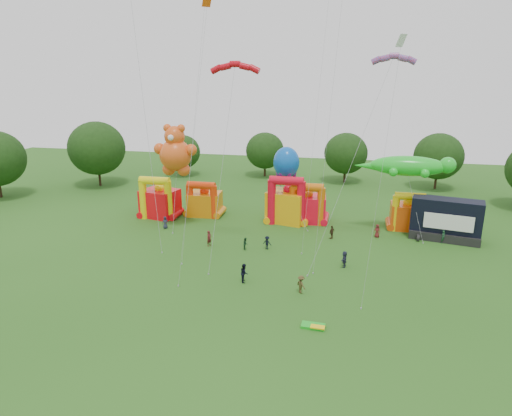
% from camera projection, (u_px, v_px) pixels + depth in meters
% --- Properties ---
extents(ground, '(160.00, 160.00, 0.00)m').
position_uv_depth(ground, '(233.00, 327.00, 38.86)').
color(ground, '#255417').
rests_on(ground, ground).
extents(tree_ring, '(123.12, 125.22, 12.07)m').
position_uv_depth(tree_ring, '(221.00, 255.00, 37.85)').
color(tree_ring, '#352314').
rests_on(tree_ring, ground).
extents(bouncy_castle_0, '(5.78, 5.04, 6.37)m').
position_uv_depth(bouncy_castle_0, '(159.00, 201.00, 67.45)').
color(bouncy_castle_0, red).
rests_on(bouncy_castle_0, ground).
extents(bouncy_castle_1, '(4.92, 4.03, 5.44)m').
position_uv_depth(bouncy_castle_1, '(204.00, 202.00, 68.28)').
color(bouncy_castle_1, orange).
rests_on(bouncy_castle_1, ground).
extents(bouncy_castle_2, '(6.18, 5.41, 7.00)m').
position_uv_depth(bouncy_castle_2, '(287.00, 204.00, 65.06)').
color(bouncy_castle_2, '#EFA30C').
rests_on(bouncy_castle_2, ground).
extents(bouncy_castle_3, '(5.31, 4.39, 5.99)m').
position_uv_depth(bouncy_castle_3, '(308.00, 206.00, 65.29)').
color(bouncy_castle_3, red).
rests_on(bouncy_castle_3, ground).
extents(bouncy_castle_4, '(4.48, 3.61, 5.46)m').
position_uv_depth(bouncy_castle_4, '(407.00, 214.00, 62.30)').
color(bouncy_castle_4, '#DD460C').
rests_on(bouncy_castle_4, ground).
extents(stage_trailer, '(8.96, 4.84, 5.40)m').
position_uv_depth(stage_trailer, '(446.00, 220.00, 58.37)').
color(stage_trailer, black).
rests_on(stage_trailer, ground).
extents(teddy_bear_kite, '(5.96, 4.79, 14.37)m').
position_uv_depth(teddy_bear_kite, '(175.00, 155.00, 60.45)').
color(teddy_bear_kite, '#E35319').
rests_on(teddy_bear_kite, ground).
extents(gecko_kite, '(12.73, 6.00, 10.55)m').
position_uv_depth(gecko_kite, '(411.00, 185.00, 58.72)').
color(gecko_kite, green).
rests_on(gecko_kite, ground).
extents(octopus_kite, '(5.79, 7.10, 10.70)m').
position_uv_depth(octopus_kite, '(293.00, 190.00, 64.37)').
color(octopus_kite, blue).
rests_on(octopus_kite, ground).
extents(parafoil_kites, '(34.64, 12.45, 32.55)m').
position_uv_depth(parafoil_kites, '(270.00, 147.00, 50.55)').
color(parafoil_kites, red).
rests_on(parafoil_kites, ground).
extents(diamond_kites, '(22.30, 18.51, 38.57)m').
position_uv_depth(diamond_kites, '(283.00, 124.00, 47.15)').
color(diamond_kites, '#E84D0A').
rests_on(diamond_kites, ground).
extents(folded_kite_bundle, '(2.05, 1.18, 0.31)m').
position_uv_depth(folded_kite_bundle, '(314.00, 326.00, 38.72)').
color(folded_kite_bundle, green).
rests_on(folded_kite_bundle, ground).
extents(spectator_0, '(0.96, 0.76, 1.72)m').
position_uv_depth(spectator_0, '(165.00, 222.00, 62.84)').
color(spectator_0, '#23283B').
rests_on(spectator_0, ground).
extents(spectator_1, '(0.76, 0.86, 1.98)m').
position_uv_depth(spectator_1, '(209.00, 238.00, 56.54)').
color(spectator_1, '#541819').
rests_on(spectator_1, ground).
extents(spectator_2, '(0.68, 0.82, 1.52)m').
position_uv_depth(spectator_2, '(246.00, 244.00, 55.48)').
color(spectator_2, '#173A1E').
rests_on(spectator_2, ground).
extents(spectator_3, '(1.21, 0.88, 1.68)m').
position_uv_depth(spectator_3, '(267.00, 243.00, 55.53)').
color(spectator_3, black).
rests_on(spectator_3, ground).
extents(spectator_4, '(0.94, 1.13, 1.81)m').
position_uv_depth(spectator_4, '(332.00, 232.00, 58.94)').
color(spectator_4, '#412C1A').
rests_on(spectator_4, ground).
extents(spectator_5, '(0.69, 1.77, 1.87)m').
position_uv_depth(spectator_5, '(344.00, 259.00, 50.47)').
color(spectator_5, '#272941').
rests_on(spectator_5, ground).
extents(spectator_6, '(1.02, 0.89, 1.76)m').
position_uv_depth(spectator_6, '(377.00, 231.00, 59.48)').
color(spectator_6, maroon).
rests_on(spectator_6, ground).
extents(spectator_7, '(0.73, 0.70, 1.69)m').
position_uv_depth(spectator_7, '(443.00, 237.00, 57.43)').
color(spectator_7, '#173B23').
rests_on(spectator_7, ground).
extents(spectator_8, '(0.95, 1.11, 1.97)m').
position_uv_depth(spectator_8, '(244.00, 273.00, 46.93)').
color(spectator_8, black).
rests_on(spectator_8, ground).
extents(spectator_9, '(1.31, 1.33, 1.84)m').
position_uv_depth(spectator_9, '(301.00, 284.00, 44.53)').
color(spectator_9, '#44391B').
rests_on(spectator_9, ground).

